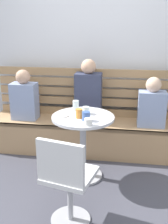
{
  "coord_description": "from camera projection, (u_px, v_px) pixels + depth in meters",
  "views": [
    {
      "loc": [
        0.44,
        -2.2,
        1.73
      ],
      "look_at": [
        0.01,
        0.66,
        0.75
      ],
      "focal_mm": 43.9,
      "sensor_mm": 36.0,
      "label": 1
    }
  ],
  "objects": [
    {
      "name": "cup_glass_tall",
      "position": [
        76.0,
        106.0,
        3.11
      ],
      "size": [
        0.07,
        0.07,
        0.12
      ],
      "primitive_type": "cylinder",
      "color": "silver",
      "rests_on": "cafe_table"
    },
    {
      "name": "person_adult",
      "position": [
        88.0,
        94.0,
        3.57
      ],
      "size": [
        0.34,
        0.22,
        0.82
      ],
      "color": "#333851",
      "rests_on": "booth_bench"
    },
    {
      "name": "booth_bench",
      "position": [
        90.0,
        136.0,
        3.73
      ],
      "size": [
        2.7,
        0.52,
        0.44
      ],
      "color": "tan",
      "rests_on": "ground"
    },
    {
      "name": "cup_mug_blue",
      "position": [
        86.0,
        116.0,
        2.81
      ],
      "size": [
        0.08,
        0.08,
        0.09
      ],
      "primitive_type": "cylinder",
      "color": "#3D5B9E",
      "rests_on": "cafe_table"
    },
    {
      "name": "booth_backrest",
      "position": [
        92.0,
        92.0,
        3.78
      ],
      "size": [
        2.65,
        0.04,
        0.66
      ],
      "color": "#A68157",
      "rests_on": "booth_bench"
    },
    {
      "name": "cup_tumbler_orange",
      "position": [
        79.0,
        113.0,
        2.89
      ],
      "size": [
        0.07,
        0.07,
        0.1
      ],
      "primitive_type": "cylinder",
      "color": "orange",
      "rests_on": "cafe_table"
    },
    {
      "name": "person_child_middle",
      "position": [
        152.0,
        105.0,
        3.43
      ],
      "size": [
        0.34,
        0.22,
        0.63
      ],
      "color": "#8C9EC6",
      "rests_on": "booth_bench"
    },
    {
      "name": "white_chair",
      "position": [
        67.0,
        179.0,
        2.29
      ],
      "size": [
        0.48,
        0.48,
        0.85
      ],
      "color": "#ADADB2",
      "rests_on": "ground"
    },
    {
      "name": "cafe_table",
      "position": [
        83.0,
        135.0,
        3.03
      ],
      "size": [
        0.68,
        0.68,
        0.74
      ],
      "color": "#ADADB2",
      "rests_on": "ground"
    },
    {
      "name": "cup_glass_short",
      "position": [
        86.0,
        110.0,
        3.02
      ],
      "size": [
        0.08,
        0.08,
        0.08
      ],
      "primitive_type": "cylinder",
      "color": "silver",
      "rests_on": "cafe_table"
    },
    {
      "name": "cup_ceramic_white",
      "position": [
        88.0,
        122.0,
        2.69
      ],
      "size": [
        0.08,
        0.08,
        0.07
      ],
      "primitive_type": "cylinder",
      "color": "white",
      "rests_on": "cafe_table"
    },
    {
      "name": "ground",
      "position": [
        73.0,
        206.0,
        2.68
      ],
      "size": [
        8.0,
        8.0,
        0.0
      ],
      "primitive_type": "plane",
      "color": "#42424C"
    },
    {
      "name": "back_wall",
      "position": [
        94.0,
        41.0,
        3.75
      ],
      "size": [
        5.2,
        0.1,
        2.9
      ],
      "primitive_type": "cube",
      "color": "silver",
      "rests_on": "ground"
    },
    {
      "name": "plate_small",
      "position": [
        61.0,
        115.0,
        2.97
      ],
      "size": [
        0.17,
        0.17,
        0.01
      ],
      "primitive_type": "cylinder",
      "color": "white",
      "rests_on": "cafe_table"
    },
    {
      "name": "person_child_left",
      "position": [
        24.0,
        97.0,
        3.67
      ],
      "size": [
        0.34,
        0.22,
        0.67
      ],
      "color": "#8C9EC6",
      "rests_on": "booth_bench"
    }
  ]
}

